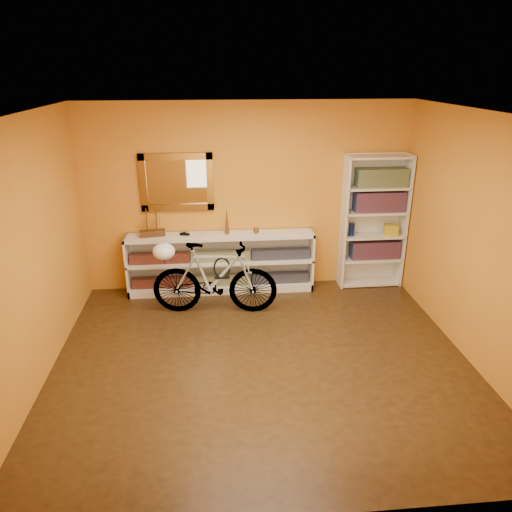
{
  "coord_description": "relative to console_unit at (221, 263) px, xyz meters",
  "views": [
    {
      "loc": [
        -0.48,
        -4.47,
        3.0
      ],
      "look_at": [
        0.0,
        0.7,
        0.95
      ],
      "focal_mm": 33.83,
      "sensor_mm": 36.0,
      "label": 1
    }
  ],
  "objects": [
    {
      "name": "u_lock",
      "position": [
        0.0,
        -0.66,
        0.2
      ],
      "size": [
        0.22,
        0.02,
        0.22
      ],
      "primitive_type": "torus",
      "rotation": [
        1.57,
        0.0,
        0.0
      ],
      "color": "black",
      "rests_on": "bicycle"
    },
    {
      "name": "travel_mug",
      "position": [
        1.85,
        0.01,
        0.43
      ],
      "size": [
        0.08,
        0.08,
        0.19
      ],
      "primitive_type": "cylinder",
      "color": "#162D98",
      "rests_on": "bookcase"
    },
    {
      "name": "red_tin",
      "position": [
        1.97,
        0.06,
        1.12
      ],
      "size": [
        0.16,
        0.16,
        0.16
      ],
      "primitive_type": "cube",
      "rotation": [
        0.0,
        0.0,
        -0.36
      ],
      "color": "maroon",
      "rests_on": "bookcase"
    },
    {
      "name": "toy_car",
      "position": [
        -0.48,
        0.0,
        0.43
      ],
      "size": [
        0.0,
        0.01,
        0.0
      ],
      "primitive_type": "imported",
      "rotation": [
        0.0,
        0.0,
        1.41
      ],
      "color": "black",
      "rests_on": "console_unit"
    },
    {
      "name": "bookcase",
      "position": [
        2.17,
        0.03,
        0.52
      ],
      "size": [
        0.9,
        0.3,
        1.9
      ],
      "primitive_type": null,
      "color": "silver",
      "rests_on": "floor"
    },
    {
      "name": "bronze_ornament",
      "position": [
        0.1,
        0.0,
        0.61
      ],
      "size": [
        0.06,
        0.06,
        0.37
      ],
      "primitive_type": "cone",
      "color": "brown",
      "rests_on": "console_unit"
    },
    {
      "name": "back_wall",
      "position": [
        0.39,
        0.19,
        0.88
      ],
      "size": [
        4.5,
        0.01,
        2.6
      ],
      "primitive_type": "cube",
      "color": "orange",
      "rests_on": "ground"
    },
    {
      "name": "right_wall",
      "position": [
        2.65,
        -1.81,
        0.88
      ],
      "size": [
        0.01,
        4.0,
        2.6
      ],
      "primitive_type": "cube",
      "color": "orange",
      "rests_on": "ground"
    },
    {
      "name": "ceiling",
      "position": [
        0.39,
        -1.81,
        2.18
      ],
      "size": [
        4.5,
        4.0,
        0.01
      ],
      "primitive_type": "cube",
      "color": "silver",
      "rests_on": "ground"
    },
    {
      "name": "yellow_bag",
      "position": [
        2.42,
        -0.01,
        0.41
      ],
      "size": [
        0.21,
        0.17,
        0.15
      ],
      "primitive_type": "cube",
      "rotation": [
        0.0,
        0.0,
        -0.21
      ],
      "color": "gold",
      "rests_on": "bookcase"
    },
    {
      "name": "book_row_c",
      "position": [
        2.22,
        0.03,
        1.16
      ],
      "size": [
        0.7,
        0.22,
        0.25
      ],
      "primitive_type": "cube",
      "color": "navy",
      "rests_on": "bookcase"
    },
    {
      "name": "helmet",
      "position": [
        -0.72,
        -0.59,
        0.42
      ],
      "size": [
        0.28,
        0.27,
        0.21
      ],
      "primitive_type": "ellipsoid",
      "color": "white",
      "rests_on": "bicycle"
    },
    {
      "name": "model_ship",
      "position": [
        -0.91,
        0.0,
        0.62
      ],
      "size": [
        0.35,
        0.18,
        0.4
      ],
      "primitive_type": null,
      "rotation": [
        0.0,
        0.0,
        0.16
      ],
      "color": "#3C2310",
      "rests_on": "console_unit"
    },
    {
      "name": "gilt_mirror",
      "position": [
        -0.56,
        0.15,
        1.12
      ],
      "size": [
        0.98,
        0.06,
        0.78
      ],
      "primitive_type": "cube",
      "color": "brown",
      "rests_on": "back_wall"
    },
    {
      "name": "decorative_orb",
      "position": [
        0.5,
        0.0,
        0.47
      ],
      "size": [
        0.08,
        0.08,
        0.08
      ],
      "primitive_type": "sphere",
      "color": "brown",
      "rests_on": "console_unit"
    },
    {
      "name": "floor",
      "position": [
        0.39,
        -1.81,
        -0.43
      ],
      "size": [
        4.5,
        4.0,
        0.01
      ],
      "primitive_type": "cube",
      "color": "black",
      "rests_on": "ground"
    },
    {
      "name": "book_row_a",
      "position": [
        2.22,
        0.03,
        0.12
      ],
      "size": [
        0.7,
        0.22,
        0.26
      ],
      "primitive_type": "cube",
      "color": "maroon",
      "rests_on": "bookcase"
    },
    {
      "name": "book_row_b",
      "position": [
        2.22,
        0.03,
        0.83
      ],
      "size": [
        0.7,
        0.22,
        0.28
      ],
      "primitive_type": "cube",
      "color": "maroon",
      "rests_on": "bookcase"
    },
    {
      "name": "cd_row_upper",
      "position": [
        0.0,
        -0.02,
        0.11
      ],
      "size": [
        2.5,
        0.13,
        0.14
      ],
      "primitive_type": "cube",
      "color": "navy",
      "rests_on": "console_unit"
    },
    {
      "name": "wall_socket",
      "position": [
        1.29,
        0.17,
        -0.17
      ],
      "size": [
        0.09,
        0.02,
        0.09
      ],
      "primitive_type": "cube",
      "color": "silver",
      "rests_on": "back_wall"
    },
    {
      "name": "cd_row_lower",
      "position": [
        0.0,
        -0.02,
        -0.26
      ],
      "size": [
        2.5,
        0.13,
        0.14
      ],
      "primitive_type": "cube",
      "color": "black",
      "rests_on": "console_unit"
    },
    {
      "name": "left_wall",
      "position": [
        -1.86,
        -1.81,
        0.88
      ],
      "size": [
        0.01,
        4.0,
        2.6
      ],
      "primitive_type": "cube",
      "color": "orange",
      "rests_on": "ground"
    },
    {
      "name": "bicycle",
      "position": [
        -0.1,
        -0.65,
        0.05
      ],
      "size": [
        0.58,
        1.67,
        0.96
      ],
      "primitive_type": "imported",
      "rotation": [
        0.0,
        0.0,
        1.47
      ],
      "color": "silver",
      "rests_on": "floor"
    },
    {
      "name": "console_unit",
      "position": [
        0.0,
        0.0,
        0.0
      ],
      "size": [
        2.6,
        0.35,
        0.85
      ],
      "primitive_type": null,
      "color": "silver",
      "rests_on": "floor"
    }
  ]
}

